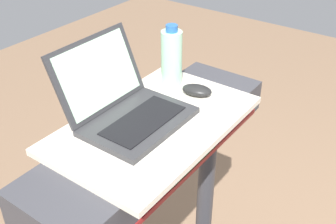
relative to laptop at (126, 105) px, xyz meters
The scene contains 4 objects.
desk_board 0.10m from the laptop, 62.80° to the right, with size 0.63×0.39×0.02m, color beige.
laptop is the anchor object (origin of this frame).
computer_mouse 0.26m from the laptop, 21.03° to the right, with size 0.06×0.10×0.03m, color black.
water_bottle 0.26m from the laptop, ahead, with size 0.07×0.07×0.21m.
Camera 1 is at (-0.81, 0.07, 1.86)m, focal length 44.40 mm.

